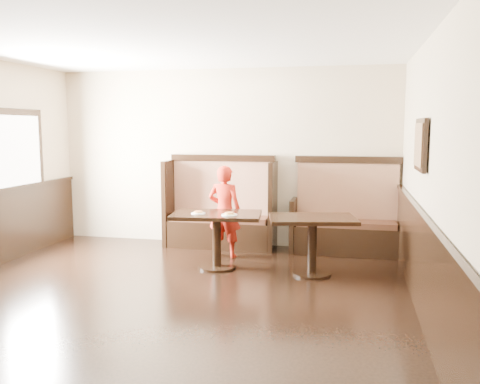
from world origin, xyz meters
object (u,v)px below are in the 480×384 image
(table_neighbor, at_px, (312,232))
(child, at_px, (225,211))
(table_main, at_px, (217,226))
(booth_neighbor, at_px, (346,221))
(booth_main, at_px, (221,213))

(table_neighbor, distance_m, child, 1.47)
(table_main, bearing_deg, booth_neighbor, 29.65)
(booth_main, relative_size, booth_neighbor, 1.06)
(table_main, height_order, table_neighbor, table_neighbor)
(table_main, xyz_separation_m, table_neighbor, (1.27, -0.03, -0.01))
(table_main, distance_m, child, 0.62)
(booth_neighbor, xyz_separation_m, child, (-1.73, -0.64, 0.19))
(table_main, height_order, child, child)
(booth_neighbor, distance_m, table_main, 2.10)
(booth_neighbor, xyz_separation_m, table_neighbor, (-0.41, -1.28, 0.08))
(booth_main, distance_m, child, 0.70)
(booth_neighbor, bearing_deg, table_neighbor, -107.72)
(booth_main, relative_size, table_main, 1.40)
(booth_neighbor, distance_m, child, 1.85)
(booth_main, height_order, booth_neighbor, same)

